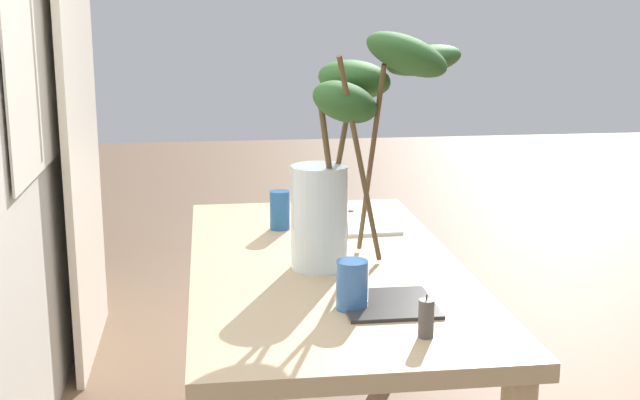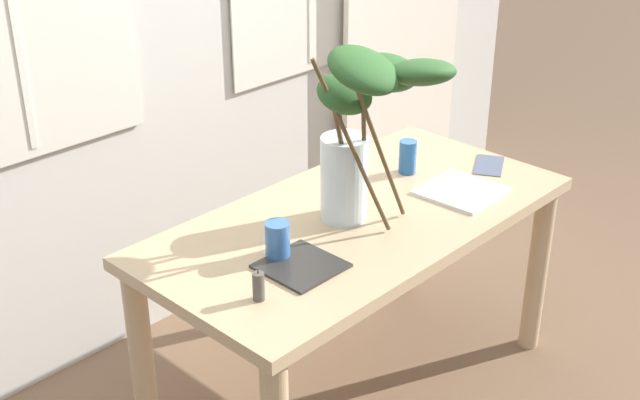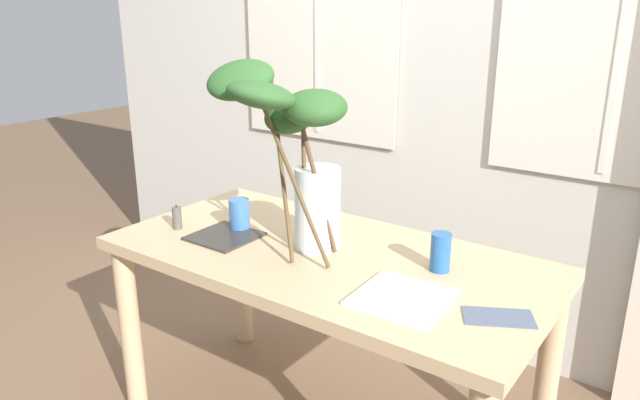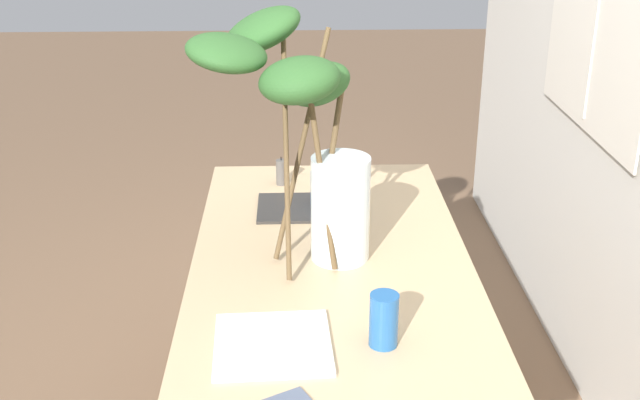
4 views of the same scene
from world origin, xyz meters
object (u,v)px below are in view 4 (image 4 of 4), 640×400
object	(u,v)px
pillar_candle	(281,172)
plate_square_right	(273,344)
dining_table	(332,303)
drinking_glass_blue_left	(323,190)
plate_square_left	(293,208)
vase_with_branches	(303,123)
drinking_glass_blue_right	(384,320)

from	to	relation	value
pillar_candle	plate_square_right	bearing A→B (deg)	-0.59
dining_table	drinking_glass_blue_left	size ratio (longest dim) A/B	12.73
dining_table	plate_square_left	world-z (taller)	plate_square_left
dining_table	plate_square_left	xyz separation A→B (m)	(-0.38, -0.10, 0.12)
vase_with_branches	drinking_glass_blue_right	xyz separation A→B (m)	(0.45, 0.17, -0.31)
plate_square_left	pillar_candle	world-z (taller)	pillar_candle
pillar_candle	dining_table	bearing A→B (deg)	13.54
drinking_glass_blue_left	plate_square_left	bearing A→B (deg)	-84.78
drinking_glass_blue_right	plate_square_left	world-z (taller)	drinking_glass_blue_right
dining_table	vase_with_branches	world-z (taller)	vase_with_branches
vase_with_branches	drinking_glass_blue_right	size ratio (longest dim) A/B	5.48
vase_with_branches	drinking_glass_blue_left	xyz separation A→B (m)	(-0.32, 0.06, -0.32)
drinking_glass_blue_right	vase_with_branches	bearing A→B (deg)	-159.34
drinking_glass_blue_left	plate_square_left	distance (m)	0.11
vase_with_branches	drinking_glass_blue_left	bearing A→B (deg)	168.60
drinking_glass_blue_left	drinking_glass_blue_right	distance (m)	0.78
dining_table	drinking_glass_blue_right	size ratio (longest dim) A/B	12.10
drinking_glass_blue_left	plate_square_right	size ratio (longest dim) A/B	0.46
drinking_glass_blue_left	pillar_candle	distance (m)	0.24
vase_with_branches	pillar_candle	size ratio (longest dim) A/B	7.05
drinking_glass_blue_left	drinking_glass_blue_right	bearing A→B (deg)	7.88
drinking_glass_blue_right	pillar_candle	world-z (taller)	drinking_glass_blue_right
drinking_glass_blue_right	dining_table	bearing A→B (deg)	-165.91
vase_with_branches	plate_square_right	size ratio (longest dim) A/B	2.66
plate_square_left	plate_square_right	bearing A→B (deg)	-3.70
plate_square_left	vase_with_branches	bearing A→B (deg)	5.08
vase_with_branches	drinking_glass_blue_right	distance (m)	0.58
drinking_glass_blue_left	drinking_glass_blue_right	world-z (taller)	drinking_glass_blue_right
plate_square_left	drinking_glass_blue_right	bearing A→B (deg)	14.57
drinking_glass_blue_left	dining_table	bearing A→B (deg)	1.60
vase_with_branches	plate_square_right	world-z (taller)	vase_with_branches
dining_table	plate_square_left	distance (m)	0.41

